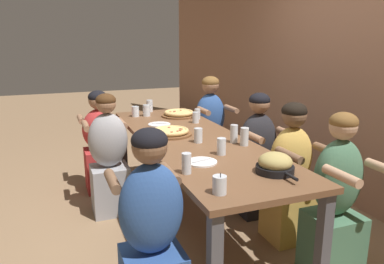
{
  "coord_description": "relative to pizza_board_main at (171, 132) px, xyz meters",
  "views": [
    {
      "loc": [
        2.87,
        -1.1,
        1.62
      ],
      "look_at": [
        0.0,
        0.0,
        0.85
      ],
      "focal_mm": 35.0,
      "sensor_mm": 36.0,
      "label": 1
    }
  ],
  "objects": [
    {
      "name": "pizza_board_main",
      "position": [
        0.0,
        0.0,
        0.0
      ],
      "size": [
        0.37,
        0.37,
        0.05
      ],
      "color": "brown",
      "rests_on": "dining_table"
    },
    {
      "name": "drinking_glass_h",
      "position": [
        -0.53,
        0.46,
        0.02
      ],
      "size": [
        0.06,
        0.06,
        0.11
      ],
      "color": "silver",
      "rests_on": "dining_table"
    },
    {
      "name": "ground_plane",
      "position": [
        0.15,
        0.14,
        -0.82
      ],
      "size": [
        18.0,
        18.0,
        0.0
      ],
      "primitive_type": "plane",
      "color": "#896B4C",
      "rests_on": "ground"
    },
    {
      "name": "diner_near_right",
      "position": [
        1.19,
        -0.5,
        -0.29
      ],
      "size": [
        0.51,
        0.4,
        1.17
      ],
      "rotation": [
        0.0,
        0.0,
        1.57
      ],
      "color": "#2D5193",
      "rests_on": "ground"
    },
    {
      "name": "diner_far_midright",
      "position": [
        0.68,
        0.78,
        -0.3
      ],
      "size": [
        0.51,
        0.4,
        1.15
      ],
      "rotation": [
        0.0,
        0.0,
        -1.57
      ],
      "color": "gold",
      "rests_on": "ground"
    },
    {
      "name": "drinking_glass_c",
      "position": [
        -0.87,
        0.01,
        0.03
      ],
      "size": [
        0.08,
        0.08,
        0.12
      ],
      "color": "silver",
      "rests_on": "dining_table"
    },
    {
      "name": "diner_far_right",
      "position": [
        1.2,
        0.78,
        -0.3
      ],
      "size": [
        0.51,
        0.4,
        1.16
      ],
      "rotation": [
        0.0,
        0.0,
        -1.57
      ],
      "color": "#477556",
      "rests_on": "ground"
    },
    {
      "name": "skillet_bowl",
      "position": [
        1.13,
        0.32,
        0.03
      ],
      "size": [
        0.35,
        0.24,
        0.13
      ],
      "color": "black",
      "rests_on": "dining_table"
    },
    {
      "name": "drinking_glass_i",
      "position": [
        -0.89,
        -0.11,
        0.02
      ],
      "size": [
        0.08,
        0.08,
        0.11
      ],
      "color": "silver",
      "rests_on": "dining_table"
    },
    {
      "name": "pizza_board_second",
      "position": [
        -0.73,
        0.33,
        0.0
      ],
      "size": [
        0.38,
        0.38,
        0.06
      ],
      "color": "brown",
      "rests_on": "dining_table"
    },
    {
      "name": "empty_plate_b",
      "position": [
        -0.41,
        0.01,
        -0.02
      ],
      "size": [
        0.22,
        0.22,
        0.02
      ],
      "color": "white",
      "rests_on": "dining_table"
    },
    {
      "name": "diner_far_left",
      "position": [
        -0.91,
        0.78,
        -0.27
      ],
      "size": [
        0.51,
        0.4,
        1.19
      ],
      "rotation": [
        0.0,
        0.0,
        -1.57
      ],
      "color": "#2D5193",
      "rests_on": "ground"
    },
    {
      "name": "empty_plate_a",
      "position": [
        0.79,
        -0.04,
        -0.02
      ],
      "size": [
        0.21,
        0.21,
        0.02
      ],
      "color": "white",
      "rests_on": "dining_table"
    },
    {
      "name": "diner_near_left",
      "position": [
        -0.93,
        -0.5,
        -0.32
      ],
      "size": [
        0.51,
        0.4,
        1.09
      ],
      "rotation": [
        0.0,
        0.0,
        1.57
      ],
      "color": "#B22D2D",
      "rests_on": "ground"
    },
    {
      "name": "diner_near_midleft",
      "position": [
        -0.34,
        -0.5,
        -0.31
      ],
      "size": [
        0.51,
        0.4,
        1.14
      ],
      "rotation": [
        0.0,
        0.0,
        1.57
      ],
      "color": "#99999E",
      "rests_on": "ground"
    },
    {
      "name": "drinking_glass_d",
      "position": [
        -1.1,
        0.1,
        0.03
      ],
      "size": [
        0.07,
        0.07,
        0.14
      ],
      "color": "silver",
      "rests_on": "dining_table"
    },
    {
      "name": "drinking_glass_f",
      "position": [
        0.31,
        0.13,
        0.03
      ],
      "size": [
        0.07,
        0.07,
        0.12
      ],
      "color": "silver",
      "rests_on": "dining_table"
    },
    {
      "name": "drinking_glass_j",
      "position": [
        0.52,
        0.44,
        0.04
      ],
      "size": [
        0.07,
        0.07,
        0.14
      ],
      "color": "silver",
      "rests_on": "dining_table"
    },
    {
      "name": "cocktail_glass_blue",
      "position": [
        1.3,
        -0.14,
        0.02
      ],
      "size": [
        0.08,
        0.08,
        0.13
      ],
      "color": "silver",
      "rests_on": "dining_table"
    },
    {
      "name": "restaurant_back_panel",
      "position": [
        0.15,
        1.79,
        0.78
      ],
      "size": [
        10.0,
        0.06,
        3.2
      ],
      "primitive_type": "cube",
      "color": "#9E7056",
      "rests_on": "ground"
    },
    {
      "name": "dining_table",
      "position": [
        0.15,
        0.14,
        -0.1
      ],
      "size": [
        2.66,
        0.84,
        0.8
      ],
      "color": "brown",
      "rests_on": "ground"
    },
    {
      "name": "diner_far_center",
      "position": [
        0.17,
        0.78,
        -0.3
      ],
      "size": [
        0.51,
        0.4,
        1.15
      ],
      "rotation": [
        0.0,
        0.0,
        -1.57
      ],
      "color": "#232328",
      "rests_on": "ground"
    },
    {
      "name": "drinking_glass_b",
      "position": [
        0.67,
        0.17,
        0.03
      ],
      "size": [
        0.07,
        0.07,
        0.12
      ],
      "color": "silver",
      "rests_on": "dining_table"
    },
    {
      "name": "drinking_glass_g",
      "position": [
        0.95,
        -0.2,
        0.03
      ],
      "size": [
        0.06,
        0.06,
        0.13
      ],
      "color": "silver",
      "rests_on": "dining_table"
    },
    {
      "name": "drinking_glass_a",
      "position": [
        0.42,
        0.4,
        0.05
      ],
      "size": [
        0.06,
        0.06,
        0.15
      ],
      "color": "silver",
      "rests_on": "dining_table"
    },
    {
      "name": "drinking_glass_e",
      "position": [
        -0.37,
        0.38,
        0.02
      ],
      "size": [
        0.06,
        0.06,
        0.11
      ],
      "color": "silver",
      "rests_on": "dining_table"
    }
  ]
}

